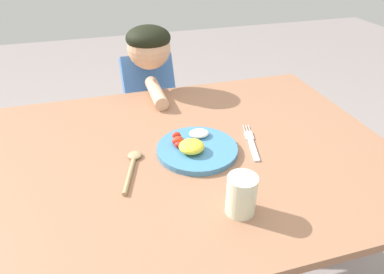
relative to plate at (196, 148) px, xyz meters
name	(u,v)px	position (x,y,z in m)	size (l,w,h in m)	color
dining_table	(170,175)	(-0.08, 0.01, -0.10)	(1.43, 0.98, 0.74)	#99684B
plate	(196,148)	(0.00, 0.00, 0.00)	(0.25, 0.25, 0.05)	teal
fork	(251,143)	(0.19, -0.01, -0.01)	(0.07, 0.22, 0.01)	silver
spoon	(132,165)	(-0.20, -0.02, -0.01)	(0.09, 0.20, 0.01)	tan
drinking_cup	(241,195)	(0.03, -0.29, 0.04)	(0.08, 0.08, 0.11)	silver
person	(151,114)	(-0.04, 0.60, -0.19)	(0.23, 0.42, 1.01)	navy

